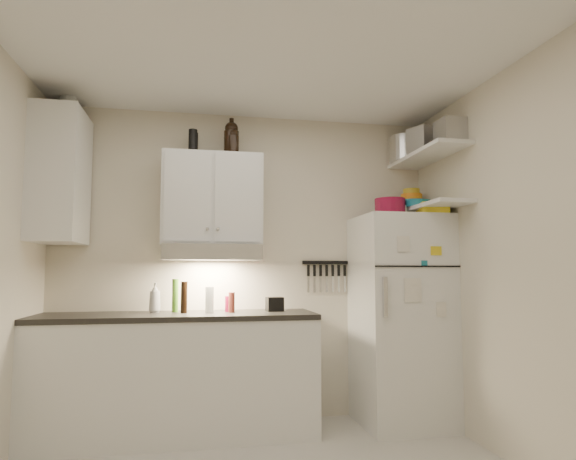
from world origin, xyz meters
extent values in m
cube|color=white|center=(0.00, 0.00, 2.61)|extent=(3.20, 3.00, 0.02)
cube|color=beige|center=(0.00, 1.51, 1.30)|extent=(3.20, 0.02, 2.60)
cube|color=beige|center=(1.61, 0.00, 1.30)|extent=(0.02, 3.00, 2.60)
cube|color=white|center=(-0.55, 1.20, 0.44)|extent=(2.10, 0.60, 0.88)
cube|color=black|center=(-0.55, 1.20, 0.90)|extent=(2.10, 0.62, 0.04)
cube|color=white|center=(-0.30, 1.33, 1.83)|extent=(0.80, 0.33, 0.75)
cube|color=white|center=(-1.44, 1.20, 1.95)|extent=(0.33, 0.55, 1.00)
cube|color=silver|center=(-0.30, 1.27, 1.39)|extent=(0.76, 0.46, 0.12)
cube|color=white|center=(1.25, 1.16, 0.85)|extent=(0.70, 0.68, 1.70)
cube|color=white|center=(1.45, 1.02, 2.20)|extent=(0.30, 0.95, 0.03)
cube|color=white|center=(1.45, 1.02, 1.76)|extent=(0.30, 0.95, 0.03)
cube|color=black|center=(0.70, 1.49, 1.32)|extent=(0.42, 0.02, 0.03)
cylinder|color=maroon|center=(1.16, 1.13, 1.77)|extent=(0.27, 0.27, 0.15)
cube|color=yellow|center=(1.45, 0.96, 1.74)|extent=(0.27, 0.31, 0.09)
cylinder|color=silver|center=(1.27, 1.09, 1.74)|extent=(0.05, 0.05, 0.09)
cylinder|color=silver|center=(1.41, 1.33, 2.33)|extent=(0.39, 0.39, 0.23)
cube|color=#AAAAAD|center=(1.42, 1.02, 2.32)|extent=(0.27, 0.26, 0.21)
cube|color=#AAAAAD|center=(1.52, 0.74, 2.32)|extent=(0.21, 0.21, 0.21)
cylinder|color=#186F86|center=(1.45, 1.31, 1.82)|extent=(0.23, 0.23, 0.09)
cylinder|color=orange|center=(1.45, 1.33, 1.90)|extent=(0.19, 0.19, 0.06)
cylinder|color=gold|center=(1.45, 1.33, 1.95)|extent=(0.15, 0.15, 0.05)
cylinder|color=#186F86|center=(1.38, 1.08, 1.80)|extent=(0.28, 0.28, 0.05)
cylinder|color=black|center=(-0.46, 1.36, 2.29)|extent=(0.08, 0.08, 0.19)
cylinder|color=black|center=(-0.47, 1.32, 2.30)|extent=(0.09, 0.09, 0.20)
cylinder|color=silver|center=(-1.43, 1.30, 2.54)|extent=(0.13, 0.13, 0.17)
imported|color=white|center=(-0.74, 1.31, 1.05)|extent=(0.12, 0.12, 0.26)
cylinder|color=maroon|center=(-0.14, 1.20, 1.00)|extent=(0.06, 0.06, 0.16)
cylinder|color=#3D711C|center=(-0.58, 1.32, 1.05)|extent=(0.05, 0.05, 0.26)
cylinder|color=black|center=(-0.51, 1.21, 1.04)|extent=(0.05, 0.05, 0.24)
cylinder|color=silver|center=(-0.31, 1.22, 1.02)|extent=(0.08, 0.08, 0.20)
cylinder|color=maroon|center=(-0.16, 1.28, 0.98)|extent=(0.08, 0.08, 0.12)
cube|color=black|center=(0.21, 1.26, 0.98)|extent=(0.14, 0.11, 0.11)
camera|label=1|loc=(-0.42, -2.62, 1.24)|focal=30.00mm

